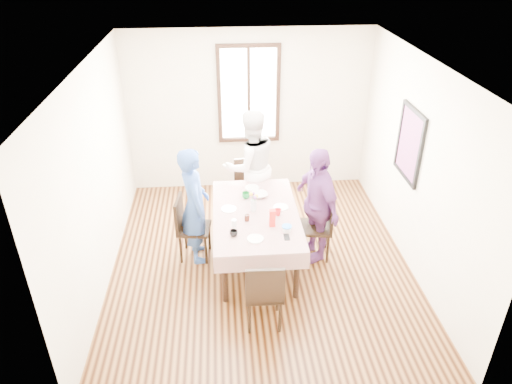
% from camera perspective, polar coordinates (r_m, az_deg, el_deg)
% --- Properties ---
extents(ground, '(4.50, 4.50, 0.00)m').
position_cam_1_polar(ground, '(6.59, 0.52, -8.25)').
color(ground, black).
rests_on(ground, ground).
extents(back_wall, '(4.00, 0.00, 4.00)m').
position_cam_1_polar(back_wall, '(7.93, -0.88, 9.65)').
color(back_wall, beige).
rests_on(back_wall, ground).
extents(right_wall, '(0.00, 4.50, 4.50)m').
position_cam_1_polar(right_wall, '(6.35, 18.88, 2.79)').
color(right_wall, beige).
rests_on(right_wall, ground).
extents(window_frame, '(1.02, 0.06, 1.62)m').
position_cam_1_polar(window_frame, '(7.82, -0.89, 11.67)').
color(window_frame, black).
rests_on(window_frame, back_wall).
extents(window_pane, '(0.90, 0.02, 1.50)m').
position_cam_1_polar(window_pane, '(7.83, -0.89, 11.70)').
color(window_pane, white).
rests_on(window_pane, back_wall).
extents(art_poster, '(0.04, 0.76, 0.96)m').
position_cam_1_polar(art_poster, '(6.51, 18.06, 5.54)').
color(art_poster, red).
rests_on(art_poster, right_wall).
extents(dining_table, '(0.99, 1.71, 0.75)m').
position_cam_1_polar(dining_table, '(6.39, -0.04, -5.45)').
color(dining_table, black).
rests_on(dining_table, ground).
extents(tablecloth, '(1.11, 1.83, 0.01)m').
position_cam_1_polar(tablecloth, '(6.18, -0.04, -2.55)').
color(tablecloth, '#54090A').
rests_on(tablecloth, dining_table).
extents(chair_left, '(0.47, 0.47, 0.91)m').
position_cam_1_polar(chair_left, '(6.48, -7.46, -4.35)').
color(chair_left, black).
rests_on(chair_left, ground).
extents(chair_right, '(0.48, 0.48, 0.91)m').
position_cam_1_polar(chair_right, '(6.50, 7.21, -4.23)').
color(chair_right, black).
rests_on(chair_right, ground).
extents(chair_far, '(0.46, 0.46, 0.91)m').
position_cam_1_polar(chair_far, '(7.35, -0.76, 0.29)').
color(chair_far, black).
rests_on(chair_far, ground).
extents(chair_near, '(0.43, 0.43, 0.91)m').
position_cam_1_polar(chair_near, '(5.42, 0.97, -11.85)').
color(chair_near, black).
rests_on(chair_near, ground).
extents(person_left, '(0.49, 0.66, 1.63)m').
position_cam_1_polar(person_left, '(6.29, -7.47, -1.61)').
color(person_left, '#2A4A8F').
rests_on(person_left, ground).
extents(person_far, '(1.03, 0.92, 1.77)m').
position_cam_1_polar(person_far, '(7.13, -0.77, 3.21)').
color(person_far, white).
rests_on(person_far, ground).
extents(person_right, '(0.70, 1.03, 1.62)m').
position_cam_1_polar(person_right, '(6.30, 7.22, -1.54)').
color(person_right, '#6D3578').
rests_on(person_right, ground).
extents(mug_black, '(0.12, 0.12, 0.08)m').
position_cam_1_polar(mug_black, '(5.72, -2.71, -4.99)').
color(mug_black, black).
rests_on(mug_black, tablecloth).
extents(mug_flag, '(0.10, 0.10, 0.09)m').
position_cam_1_polar(mug_flag, '(6.11, 2.65, -2.45)').
color(mug_flag, red).
rests_on(mug_flag, tablecloth).
extents(mug_green, '(0.15, 0.15, 0.09)m').
position_cam_1_polar(mug_green, '(6.49, -1.23, -0.41)').
color(mug_green, '#0C7226').
rests_on(mug_green, tablecloth).
extents(serving_bowl, '(0.26, 0.26, 0.05)m').
position_cam_1_polar(serving_bowl, '(6.53, 0.45, -0.35)').
color(serving_bowl, white).
rests_on(serving_bowl, tablecloth).
extents(juice_carton, '(0.07, 0.07, 0.23)m').
position_cam_1_polar(juice_carton, '(5.86, 1.98, -3.15)').
color(juice_carton, red).
rests_on(juice_carton, tablecloth).
extents(butter_tub, '(0.11, 0.11, 0.06)m').
position_cam_1_polar(butter_tub, '(5.83, 3.73, -4.43)').
color(butter_tub, white).
rests_on(butter_tub, tablecloth).
extents(jam_jar, '(0.06, 0.06, 0.08)m').
position_cam_1_polar(jam_jar, '(6.00, -1.10, -3.13)').
color(jam_jar, black).
rests_on(jam_jar, tablecloth).
extents(drinking_glass, '(0.06, 0.06, 0.09)m').
position_cam_1_polar(drinking_glass, '(5.90, -2.66, -3.75)').
color(drinking_glass, silver).
rests_on(drinking_glass, tablecloth).
extents(smartphone, '(0.07, 0.14, 0.01)m').
position_cam_1_polar(smartphone, '(5.72, 3.72, -5.44)').
color(smartphone, black).
rests_on(smartphone, tablecloth).
extents(flower_vase, '(0.08, 0.08, 0.15)m').
position_cam_1_polar(flower_vase, '(6.19, -0.29, -1.63)').
color(flower_vase, silver).
rests_on(flower_vase, tablecloth).
extents(plate_left, '(0.20, 0.20, 0.01)m').
position_cam_1_polar(plate_left, '(6.26, -3.31, -2.06)').
color(plate_left, white).
rests_on(plate_left, tablecloth).
extents(plate_right, '(0.20, 0.20, 0.01)m').
position_cam_1_polar(plate_right, '(6.30, 3.02, -1.82)').
color(plate_right, white).
rests_on(plate_right, tablecloth).
extents(plate_far, '(0.20, 0.20, 0.01)m').
position_cam_1_polar(plate_far, '(6.75, -0.49, 0.53)').
color(plate_far, white).
rests_on(plate_far, tablecloth).
extents(plate_near, '(0.20, 0.20, 0.01)m').
position_cam_1_polar(plate_near, '(5.68, -0.09, -5.65)').
color(plate_near, white).
rests_on(plate_near, tablecloth).
extents(butter_lid, '(0.12, 0.12, 0.01)m').
position_cam_1_polar(butter_lid, '(5.81, 3.74, -4.15)').
color(butter_lid, blue).
rests_on(butter_lid, butter_tub).
extents(flower_bunch, '(0.09, 0.09, 0.10)m').
position_cam_1_polar(flower_bunch, '(6.12, -0.30, -0.61)').
color(flower_bunch, yellow).
rests_on(flower_bunch, flower_vase).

